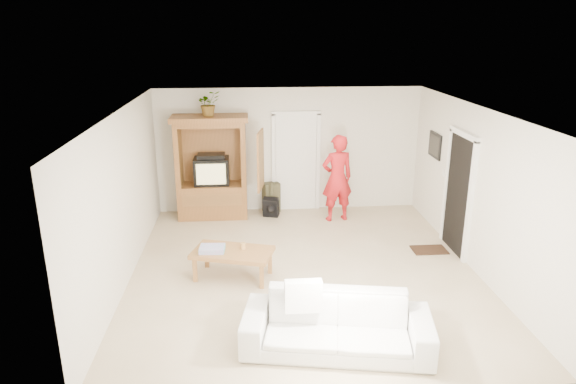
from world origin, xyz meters
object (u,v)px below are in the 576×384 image
object	(u,v)px
armoire	(213,174)
man	(337,178)
sofa	(337,325)
coffee_table	(233,254)

from	to	relation	value
armoire	man	distance (m)	2.52
armoire	sofa	xyz separation A→B (m)	(1.74, -4.80, -0.58)
sofa	armoire	bearing A→B (deg)	120.14
sofa	coffee_table	bearing A→B (deg)	133.28
man	coffee_table	size ratio (longest dim) A/B	1.30
man	coffee_table	xyz separation A→B (m)	(-2.04, -2.38, -0.49)
coffee_table	armoire	bearing A→B (deg)	115.50
man	coffee_table	world-z (taller)	man
man	sofa	xyz separation A→B (m)	(-0.74, -4.38, -0.55)
man	sofa	world-z (taller)	man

